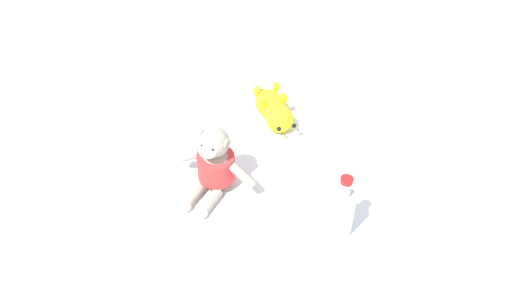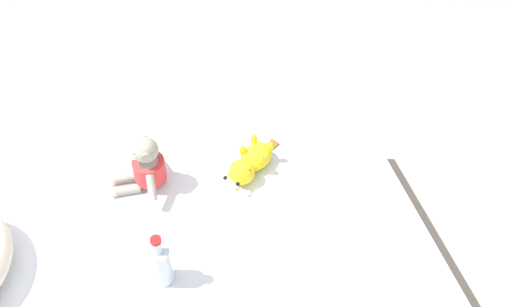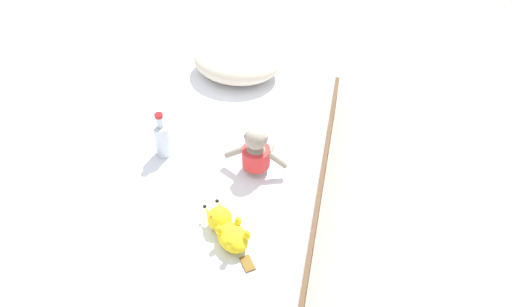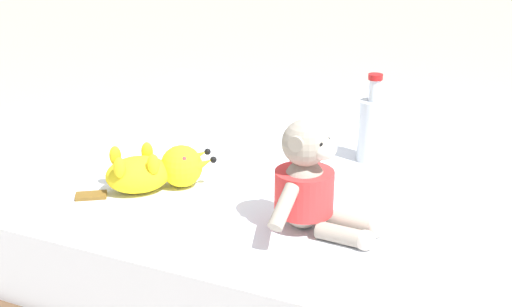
{
  "view_description": "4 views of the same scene",
  "coord_description": "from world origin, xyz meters",
  "px_view_note": "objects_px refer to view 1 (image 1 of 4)",
  "views": [
    {
      "loc": [
        -0.25,
        1.07,
        1.73
      ],
      "look_at": [
        0.3,
        -0.12,
        0.5
      ],
      "focal_mm": 38.83,
      "sensor_mm": 36.0,
      "label": 1
    },
    {
      "loc": [
        -1.11,
        -0.03,
        2.13
      ],
      "look_at": [
        0.38,
        -0.43,
        0.47
      ],
      "focal_mm": 40.84,
      "sensor_mm": 36.0,
      "label": 2
    },
    {
      "loc": [
        0.73,
        -1.73,
        2.2
      ],
      "look_at": [
        0.39,
        -0.02,
        0.51
      ],
      "focal_mm": 39.91,
      "sensor_mm": 36.0,
      "label": 3
    },
    {
      "loc": [
        1.58,
        0.42,
        1.05
      ],
      "look_at": [
        0.27,
        -0.19,
        0.5
      ],
      "focal_mm": 47.68,
      "sensor_mm": 36.0,
      "label": 4
    }
  ],
  "objects_px": {
    "bed": "(322,267)",
    "plush_monkey": "(214,165)",
    "glass_bottle": "(341,213)",
    "plush_yellow_creature": "(274,110)"
  },
  "relations": [
    {
      "from": "bed",
      "to": "plush_monkey",
      "type": "relative_size",
      "value": 6.78
    },
    {
      "from": "plush_monkey",
      "to": "glass_bottle",
      "type": "relative_size",
      "value": 1.25
    },
    {
      "from": "plush_yellow_creature",
      "to": "glass_bottle",
      "type": "height_order",
      "value": "glass_bottle"
    },
    {
      "from": "plush_monkey",
      "to": "plush_yellow_creature",
      "type": "xyz_separation_m",
      "value": [
        -0.04,
        -0.39,
        -0.05
      ]
    },
    {
      "from": "bed",
      "to": "glass_bottle",
      "type": "distance_m",
      "value": 0.3
    },
    {
      "from": "bed",
      "to": "plush_yellow_creature",
      "type": "height_order",
      "value": "plush_yellow_creature"
    },
    {
      "from": "plush_yellow_creature",
      "to": "bed",
      "type": "bearing_deg",
      "value": 131.28
    },
    {
      "from": "plush_monkey",
      "to": "glass_bottle",
      "type": "bearing_deg",
      "value": 178.06
    },
    {
      "from": "plush_yellow_creature",
      "to": "glass_bottle",
      "type": "xyz_separation_m",
      "value": [
        -0.39,
        0.41,
        0.04
      ]
    },
    {
      "from": "bed",
      "to": "glass_bottle",
      "type": "xyz_separation_m",
      "value": [
        -0.04,
        0.0,
        0.3
      ]
    }
  ]
}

